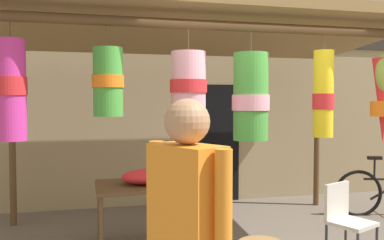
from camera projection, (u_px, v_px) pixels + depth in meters
The scene contains 6 objects.
shop_facade at pixel (191, 70), 7.06m from camera, with size 10.53×0.29×4.51m.
market_stall_canopy at pixel (203, 47), 4.97m from camera, with size 5.17×2.58×2.76m.
display_table at pixel (145, 191), 4.83m from camera, with size 1.11×0.84×0.76m.
flower_heap_on_table at pixel (149, 176), 4.82m from camera, with size 0.61×0.43×0.17m.
folding_chair at pixel (345, 216), 4.40m from camera, with size 0.53×0.53×0.84m.
customer_foreground at pixel (187, 235), 2.13m from camera, with size 0.38×0.53×1.73m.
Camera 1 is at (-1.70, -4.15, 1.72)m, focal length 38.80 mm.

